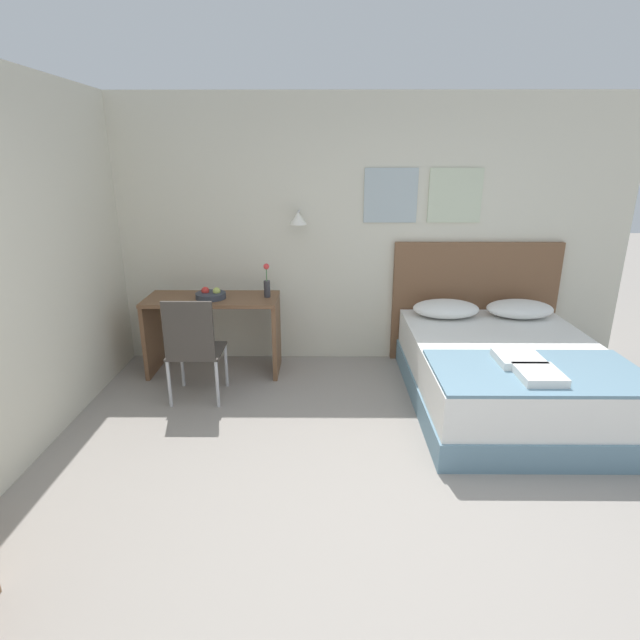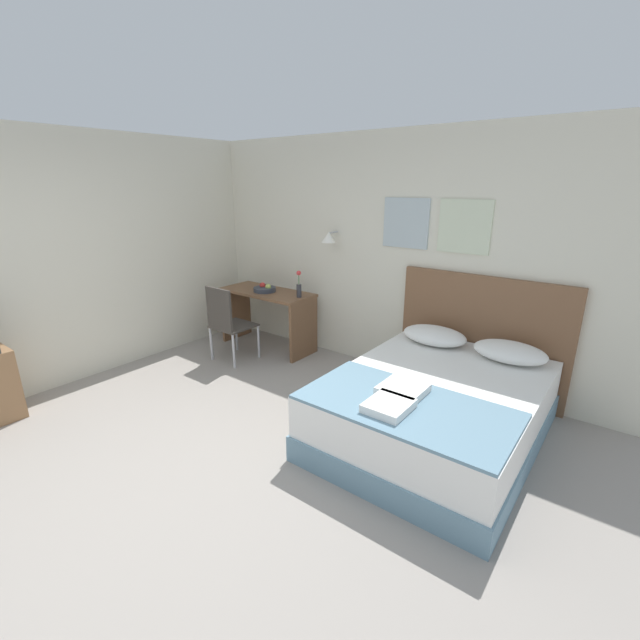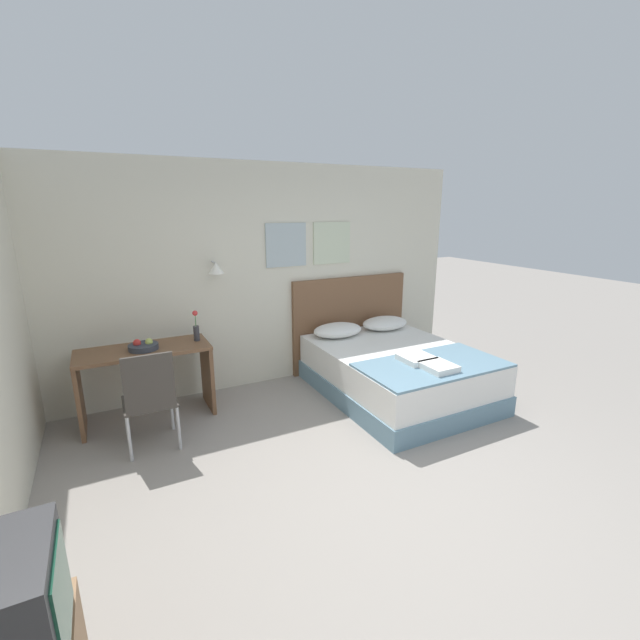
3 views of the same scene
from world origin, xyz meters
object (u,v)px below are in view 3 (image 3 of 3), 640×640
at_px(pillow_right, 385,323).
at_px(fruit_bowl, 143,346).
at_px(desk_chair, 150,395).
at_px(flower_vase, 196,329).
at_px(throw_blanket, 433,365).
at_px(folded_towel_near_foot, 417,358).
at_px(headboard, 350,322).
at_px(bed, 396,372).
at_px(pillow_left, 338,330).
at_px(desk, 146,370).
at_px(folded_towel_mid_bed, 438,367).

distance_m(pillow_right, fruit_bowl, 3.01).
height_order(desk_chair, flower_vase, flower_vase).
distance_m(throw_blanket, folded_towel_near_foot, 0.18).
height_order(headboard, fruit_bowl, headboard).
xyz_separation_m(bed, folded_towel_near_foot, (-0.10, -0.45, 0.34)).
bearing_deg(headboard, flower_vase, -170.80).
height_order(folded_towel_near_foot, fruit_bowl, fruit_bowl).
bearing_deg(pillow_left, flower_vase, -178.54).
bearing_deg(pillow_left, pillow_right, 0.00).
xyz_separation_m(pillow_right, desk, (-3.01, -0.06, -0.10)).
relative_size(bed, fruit_bowl, 7.18).
xyz_separation_m(folded_towel_near_foot, fruit_bowl, (-2.55, 1.12, 0.19)).
xyz_separation_m(headboard, desk, (-2.65, -0.36, -0.08)).
height_order(desk_chair, fruit_bowl, desk_chair).
bearing_deg(bed, pillow_right, 64.53).
height_order(bed, throw_blanket, throw_blanket).
bearing_deg(headboard, desk_chair, -159.02).
distance_m(folded_towel_mid_bed, fruit_bowl, 2.95).
bearing_deg(folded_towel_mid_bed, folded_towel_near_foot, 97.20).
xyz_separation_m(folded_towel_near_foot, desk_chair, (-2.58, 0.48, -0.07)).
xyz_separation_m(throw_blanket, desk_chair, (-2.68, 0.63, -0.03)).
xyz_separation_m(folded_towel_near_foot, folded_towel_mid_bed, (0.04, -0.29, 0.00)).
height_order(bed, pillow_left, pillow_left).
relative_size(bed, pillow_right, 3.19).
xyz_separation_m(headboard, fruit_bowl, (-2.64, -0.39, 0.18)).
height_order(bed, fruit_bowl, fruit_bowl).
bearing_deg(pillow_right, folded_towel_near_foot, -110.72).
xyz_separation_m(desk, fruit_bowl, (0.00, -0.04, 0.26)).
relative_size(bed, pillow_left, 3.19).
distance_m(bed, folded_towel_mid_bed, 0.81).
bearing_deg(desk, bed, -14.82).
height_order(headboard, throw_blanket, headboard).
relative_size(pillow_right, flower_vase, 1.96).
relative_size(pillow_right, fruit_bowl, 2.25).
bearing_deg(desk, folded_towel_near_foot, -24.33).
distance_m(throw_blanket, fruit_bowl, 2.94).
xyz_separation_m(throw_blanket, fruit_bowl, (-2.64, 1.26, 0.23)).
height_order(throw_blanket, folded_towel_mid_bed, folded_towel_mid_bed).
distance_m(pillow_left, desk_chair, 2.43).
bearing_deg(bed, throw_blanket, -90.00).
distance_m(pillow_left, flower_vase, 1.77).
relative_size(desk_chair, fruit_bowl, 3.31).
distance_m(bed, flower_vase, 2.31).
relative_size(headboard, flower_vase, 5.15).
relative_size(pillow_right, folded_towel_mid_bed, 1.97).
xyz_separation_m(throw_blanket, desk, (-2.65, 1.30, -0.03)).
relative_size(pillow_left, throw_blanket, 0.42).
distance_m(bed, pillow_right, 0.92).
relative_size(pillow_left, flower_vase, 1.96).
bearing_deg(throw_blanket, pillow_right, 75.05).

